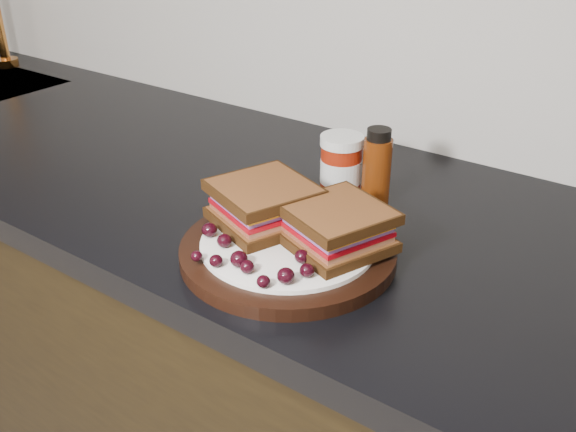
% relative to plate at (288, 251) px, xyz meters
% --- Properties ---
extents(base_cabinets, '(3.96, 0.58, 0.86)m').
position_rel_plate_xyz_m(base_cabinets, '(-0.09, 0.14, -0.48)').
color(base_cabinets, black).
rests_on(base_cabinets, ground_plane).
extents(countertop, '(3.98, 0.60, 0.04)m').
position_rel_plate_xyz_m(countertop, '(-0.09, 0.14, -0.03)').
color(countertop, black).
rests_on(countertop, base_cabinets).
extents(plate, '(0.28, 0.28, 0.02)m').
position_rel_plate_xyz_m(plate, '(0.00, 0.00, 0.00)').
color(plate, black).
rests_on(plate, countertop).
extents(sandwich_left, '(0.16, 0.16, 0.06)m').
position_rel_plate_xyz_m(sandwich_left, '(-0.06, 0.02, 0.04)').
color(sandwich_left, brown).
rests_on(sandwich_left, plate).
extents(sandwich_right, '(0.15, 0.15, 0.05)m').
position_rel_plate_xyz_m(sandwich_right, '(0.06, 0.03, 0.04)').
color(sandwich_right, brown).
rests_on(sandwich_right, plate).
extents(grape_0, '(0.02, 0.02, 0.02)m').
position_rel_plate_xyz_m(grape_0, '(-0.09, -0.05, 0.02)').
color(grape_0, black).
rests_on(grape_0, plate).
extents(grape_1, '(0.02, 0.02, 0.02)m').
position_rel_plate_xyz_m(grape_1, '(-0.06, -0.06, 0.02)').
color(grape_1, black).
rests_on(grape_1, plate).
extents(grape_2, '(0.01, 0.01, 0.01)m').
position_rel_plate_xyz_m(grape_2, '(-0.06, -0.10, 0.02)').
color(grape_2, black).
rests_on(grape_2, plate).
extents(grape_3, '(0.02, 0.02, 0.02)m').
position_rel_plate_xyz_m(grape_3, '(-0.03, -0.10, 0.02)').
color(grape_3, black).
rests_on(grape_3, plate).
extents(grape_4, '(0.02, 0.02, 0.02)m').
position_rel_plate_xyz_m(grape_4, '(-0.01, -0.08, 0.03)').
color(grape_4, black).
rests_on(grape_4, plate).
extents(grape_5, '(0.02, 0.02, 0.02)m').
position_rel_plate_xyz_m(grape_5, '(0.00, -0.09, 0.02)').
color(grape_5, black).
rests_on(grape_5, plate).
extents(grape_6, '(0.02, 0.02, 0.01)m').
position_rel_plate_xyz_m(grape_6, '(0.04, -0.10, 0.02)').
color(grape_6, black).
rests_on(grape_6, plate).
extents(grape_7, '(0.02, 0.02, 0.02)m').
position_rel_plate_xyz_m(grape_7, '(0.05, -0.08, 0.02)').
color(grape_7, black).
rests_on(grape_7, plate).
extents(grape_8, '(0.02, 0.02, 0.02)m').
position_rel_plate_xyz_m(grape_8, '(0.07, -0.05, 0.02)').
color(grape_8, black).
rests_on(grape_8, plate).
extents(grape_9, '(0.02, 0.02, 0.02)m').
position_rel_plate_xyz_m(grape_9, '(0.04, -0.03, 0.02)').
color(grape_9, black).
rests_on(grape_9, plate).
extents(grape_10, '(0.02, 0.02, 0.02)m').
position_rel_plate_xyz_m(grape_10, '(0.08, -0.01, 0.02)').
color(grape_10, black).
rests_on(grape_10, plate).
extents(grape_11, '(0.02, 0.02, 0.02)m').
position_rel_plate_xyz_m(grape_11, '(0.07, -0.00, 0.02)').
color(grape_11, black).
rests_on(grape_11, plate).
extents(grape_12, '(0.02, 0.02, 0.02)m').
position_rel_plate_xyz_m(grape_12, '(0.08, 0.02, 0.02)').
color(grape_12, black).
rests_on(grape_12, plate).
extents(grape_13, '(0.02, 0.02, 0.01)m').
position_rel_plate_xyz_m(grape_13, '(0.07, 0.06, 0.02)').
color(grape_13, black).
rests_on(grape_13, plate).
extents(grape_14, '(0.02, 0.02, 0.01)m').
position_rel_plate_xyz_m(grape_14, '(-0.05, 0.05, 0.02)').
color(grape_14, black).
rests_on(grape_14, plate).
extents(grape_15, '(0.02, 0.02, 0.02)m').
position_rel_plate_xyz_m(grape_15, '(-0.05, 0.02, 0.03)').
color(grape_15, black).
rests_on(grape_15, plate).
extents(grape_16, '(0.02, 0.02, 0.02)m').
position_rel_plate_xyz_m(grape_16, '(-0.08, 0.02, 0.02)').
color(grape_16, black).
rests_on(grape_16, plate).
extents(grape_17, '(0.02, 0.02, 0.02)m').
position_rel_plate_xyz_m(grape_17, '(-0.08, -0.01, 0.02)').
color(grape_17, black).
rests_on(grape_17, plate).
extents(grape_18, '(0.02, 0.02, 0.02)m').
position_rel_plate_xyz_m(grape_18, '(-0.06, 0.04, 0.02)').
color(grape_18, black).
rests_on(grape_18, plate).
extents(grape_19, '(0.02, 0.02, 0.02)m').
position_rel_plate_xyz_m(grape_19, '(-0.07, 0.04, 0.02)').
color(grape_19, black).
rests_on(grape_19, plate).
extents(grape_20, '(0.02, 0.02, 0.02)m').
position_rel_plate_xyz_m(grape_20, '(-0.06, -0.01, 0.02)').
color(grape_20, black).
rests_on(grape_20, plate).
extents(condiment_jar, '(0.08, 0.08, 0.10)m').
position_rel_plate_xyz_m(condiment_jar, '(-0.04, 0.20, 0.04)').
color(condiment_jar, maroon).
rests_on(condiment_jar, countertop).
extents(oil_bottle, '(0.05, 0.05, 0.12)m').
position_rel_plate_xyz_m(oil_bottle, '(0.02, 0.20, 0.05)').
color(oil_bottle, '#532108').
rests_on(oil_bottle, countertop).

